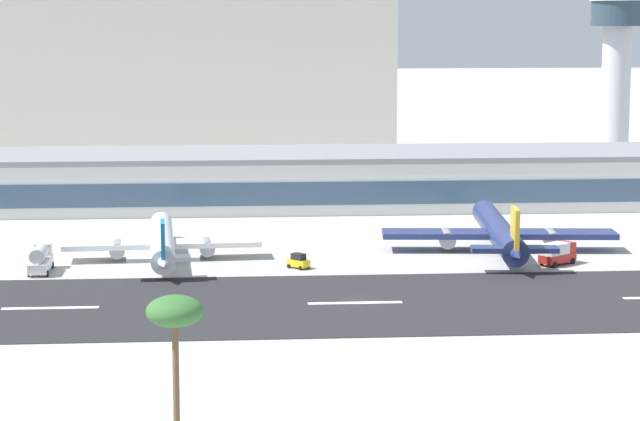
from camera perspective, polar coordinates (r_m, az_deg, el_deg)
The scene contains 13 objects.
ground_plane at distance 164.23m, azimuth 1.74°, elevation -4.05°, with size 1400.00×1400.00×0.00m, color #B2AFA8.
runway_strip at distance 163.24m, azimuth 1.78°, elevation -4.12°, with size 800.00×35.11×0.08m, color #262628.
runway_centreline_dash_3 at distance 163.78m, azimuth -11.86°, elevation -4.25°, with size 12.00×1.20×0.01m, color white.
runway_centreline_dash_4 at distance 163.16m, azimuth 1.56°, elevation -4.11°, with size 12.00×1.20×0.01m, color white.
terminal_building at distance 245.08m, azimuth 0.13°, elevation 1.43°, with size 180.71×27.38×10.38m.
control_tower at distance 295.74m, azimuth 13.00°, elevation 6.34°, with size 12.95×12.95×40.31m.
distant_hotel_block at distance 340.75m, azimuth -7.25°, elevation 6.35°, with size 122.98×28.95×45.29m, color beige.
airliner_blue_tail_gate_1 at distance 192.18m, azimuth -7.00°, elevation -1.44°, with size 29.66×39.46×8.23m.
airliner_gold_tail_gate_2 at distance 199.46m, azimuth 7.97°, elevation -0.99°, with size 36.36×44.41×9.27m.
service_baggage_tug_0 at distance 185.08m, azimuth -0.96°, elevation -2.26°, with size 3.37×3.41×2.20m.
service_fuel_truck_1 at distance 186.32m, azimuth -12.28°, elevation -2.08°, with size 2.91×8.51×3.95m.
service_box_truck_2 at distance 190.75m, azimuth 10.48°, elevation -1.85°, with size 6.21×5.57×3.25m.
palm_tree_0 at distance 110.09m, azimuth -6.45°, elevation -4.61°, with size 4.92×4.92×12.68m.
Camera 1 is at (-17.02, -159.27, 36.28)m, focal length 72.24 mm.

